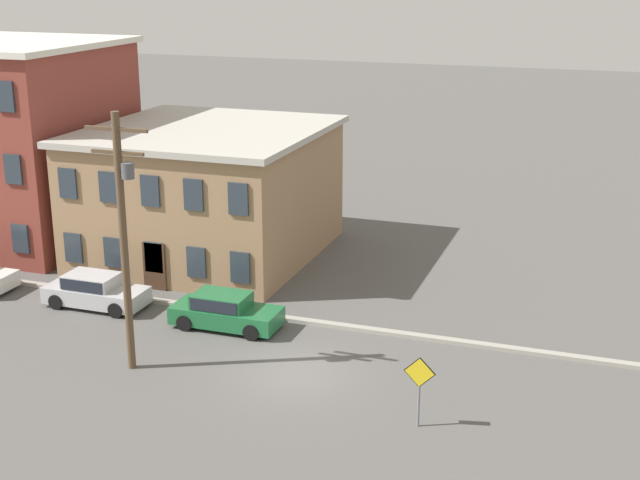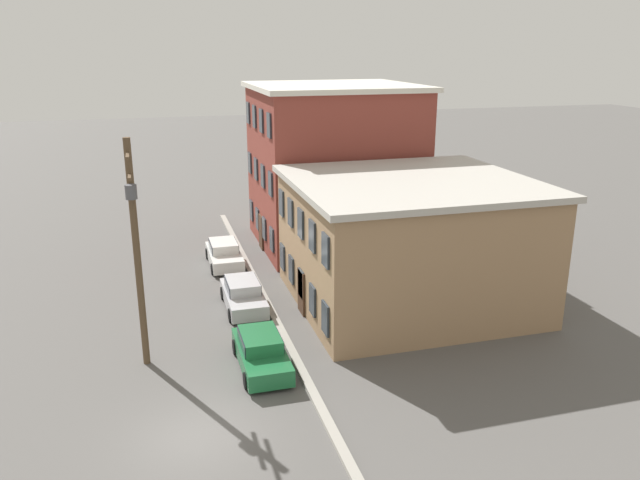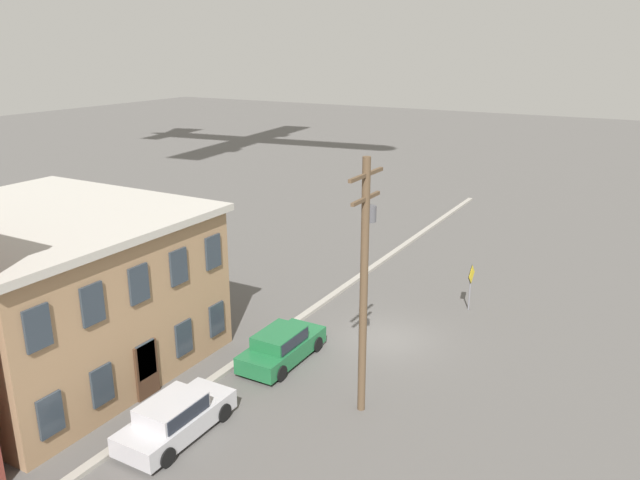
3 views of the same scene
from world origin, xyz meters
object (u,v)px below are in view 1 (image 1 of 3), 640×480
(caution_sign, at_px, (419,381))
(utility_pole, at_px, (124,229))
(car_green, at_px, (225,310))
(car_silver, at_px, (95,290))

(caution_sign, height_order, utility_pole, utility_pole)
(car_green, distance_m, utility_pole, 6.59)
(car_silver, relative_size, car_green, 1.00)
(car_green, distance_m, caution_sign, 10.67)
(utility_pole, bearing_deg, car_silver, 134.20)
(car_silver, height_order, utility_pole, utility_pole)
(caution_sign, relative_size, utility_pole, 0.26)
(car_silver, bearing_deg, caution_sign, -19.84)
(car_green, bearing_deg, car_silver, 177.55)
(car_green, bearing_deg, utility_pole, -109.04)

